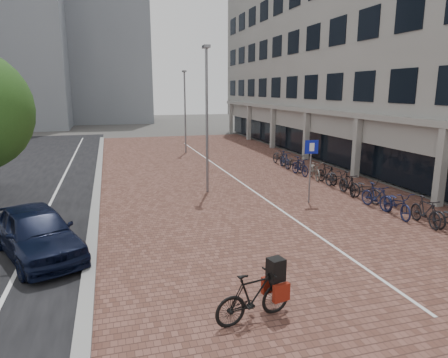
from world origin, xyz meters
TOP-DOWN VIEW (x-y plane):
  - ground at (0.00, 0.00)m, footprint 140.00×140.00m
  - plaza_brick at (2.00, 12.00)m, footprint 14.50×42.00m
  - street_asphalt at (-9.00, 12.00)m, footprint 8.00×50.00m
  - curb at (-5.10, 12.00)m, footprint 0.35×42.00m
  - lane_line at (-7.00, 12.00)m, footprint 0.12×44.00m
  - parking_line at (2.20, 12.00)m, footprint 0.10×30.00m
  - office_building at (12.97, 16.00)m, footprint 8.40×40.00m
  - bg_towers at (-14.34, 48.94)m, footprint 33.00×23.00m
  - car_navy at (-6.59, 2.97)m, footprint 3.46×4.81m
  - hero_bike at (-1.62, -1.97)m, footprint 1.92×0.90m
  - parking_sign at (3.82, 5.93)m, footprint 0.57×0.13m
  - lamp_near at (0.02, 8.97)m, footprint 0.12×0.12m
  - lamp_far at (1.29, 21.39)m, footprint 0.12×0.12m
  - bike_row at (6.33, 7.90)m, footprint 1.35×15.80m

SIDE VIEW (x-z plane):
  - ground at x=0.00m, z-range 0.00..0.00m
  - street_asphalt at x=-9.00m, z-range -0.01..0.02m
  - plaza_brick at x=2.00m, z-range -0.01..0.03m
  - lane_line at x=-7.00m, z-range 0.02..0.02m
  - parking_line at x=2.20m, z-range 0.03..0.04m
  - curb at x=-5.10m, z-range 0.00..0.14m
  - bike_row at x=6.33m, z-range 0.00..1.05m
  - hero_bike at x=-1.62m, z-range -0.07..1.23m
  - car_navy at x=-6.59m, z-range 0.00..1.52m
  - parking_sign at x=3.82m, z-range 0.51..3.27m
  - lamp_far at x=1.29m, z-range 0.00..6.17m
  - lamp_near at x=0.02m, z-range 0.00..6.71m
  - office_building at x=12.97m, z-range 0.94..15.94m
  - bg_towers at x=-14.34m, z-range -2.04..29.96m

